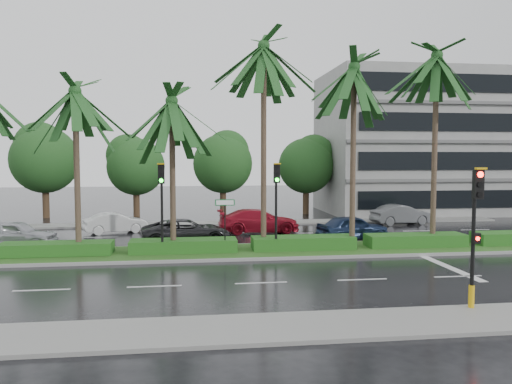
{
  "coord_description": "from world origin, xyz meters",
  "views": [
    {
      "loc": [
        -2.62,
        -23.53,
        4.79
      ],
      "look_at": [
        0.65,
        1.5,
        3.02
      ],
      "focal_mm": 35.0,
      "sensor_mm": 36.0,
      "label": 1
    }
  ],
  "objects": [
    {
      "name": "signal_median_left",
      "position": [
        -4.0,
        0.3,
        3.0
      ],
      "size": [
        0.34,
        0.42,
        4.36
      ],
      "color": "black",
      "rests_on": "median"
    },
    {
      "name": "car_darkgrey",
      "position": [
        -2.88,
        4.1,
        0.69
      ],
      "size": [
        2.91,
        5.21,
        1.38
      ],
      "primitive_type": "imported",
      "rotation": [
        0.0,
        0.0,
        1.7
      ],
      "color": "#232326",
      "rests_on": "ground"
    },
    {
      "name": "median",
      "position": [
        0.0,
        1.0,
        0.08
      ],
      "size": [
        36.0,
        4.0,
        0.15
      ],
      "color": "gray",
      "rests_on": "ground"
    },
    {
      "name": "signal_near",
      "position": [
        6.0,
        -9.39,
        2.5
      ],
      "size": [
        0.34,
        0.45,
        4.36
      ],
      "color": "black",
      "rests_on": "near_sidewalk"
    },
    {
      "name": "palm_row",
      "position": [
        -1.24,
        1.02,
        8.2
      ],
      "size": [
        26.3,
        4.2,
        10.93
      ],
      "color": "#3B2D22",
      "rests_on": "median"
    },
    {
      "name": "car_grey",
      "position": [
        12.23,
        10.12,
        0.71
      ],
      "size": [
        2.06,
        4.45,
        1.41
      ],
      "primitive_type": "imported",
      "rotation": [
        0.0,
        0.0,
        1.7
      ],
      "color": "#4D4F52",
      "rests_on": "ground"
    },
    {
      "name": "bg_trees",
      "position": [
        -0.69,
        17.59,
        4.53
      ],
      "size": [
        33.05,
        5.24,
        7.57
      ],
      "color": "#372D19",
      "rests_on": "ground"
    },
    {
      "name": "far_sidewalk",
      "position": [
        0.0,
        12.0,
        0.06
      ],
      "size": [
        40.0,
        2.0,
        0.12
      ],
      "primitive_type": "cube",
      "color": "gray",
      "rests_on": "ground"
    },
    {
      "name": "lane_markings",
      "position": [
        3.04,
        -0.43,
        0.01
      ],
      "size": [
        34.0,
        13.06,
        0.01
      ],
      "color": "silver",
      "rests_on": "ground"
    },
    {
      "name": "street_sign",
      "position": [
        -1.0,
        0.48,
        2.12
      ],
      "size": [
        0.95,
        0.09,
        2.6
      ],
      "color": "black",
      "rests_on": "median"
    },
    {
      "name": "car_silver",
      "position": [
        -11.88,
        4.0,
        0.73
      ],
      "size": [
        2.07,
        4.42,
        1.46
      ],
      "primitive_type": "imported",
      "rotation": [
        0.0,
        0.0,
        1.49
      ],
      "color": "#B6B7BF",
      "rests_on": "ground"
    },
    {
      "name": "car_blue",
      "position": [
        6.65,
        4.17,
        0.72
      ],
      "size": [
        2.65,
        4.5,
        1.44
      ],
      "primitive_type": "imported",
      "rotation": [
        0.0,
        0.0,
        1.81
      ],
      "color": "#162544",
      "rests_on": "ground"
    },
    {
      "name": "car_red",
      "position": [
        1.62,
        7.63,
        0.75
      ],
      "size": [
        2.27,
        5.22,
        1.49
      ],
      "primitive_type": "imported",
      "rotation": [
        0.0,
        0.0,
        1.61
      ],
      "color": "maroon",
      "rests_on": "ground"
    },
    {
      "name": "near_sidewalk",
      "position": [
        0.0,
        -10.2,
        0.06
      ],
      "size": [
        40.0,
        2.4,
        0.12
      ],
      "primitive_type": "cube",
      "color": "gray",
      "rests_on": "ground"
    },
    {
      "name": "car_white",
      "position": [
        -7.38,
        8.65,
        0.64
      ],
      "size": [
        2.58,
        4.11,
        1.28
      ],
      "primitive_type": "imported",
      "rotation": [
        0.0,
        0.0,
        1.91
      ],
      "color": "silver",
      "rests_on": "ground"
    },
    {
      "name": "signal_median_right",
      "position": [
        1.5,
        0.3,
        3.0
      ],
      "size": [
        0.34,
        0.42,
        4.36
      ],
      "color": "black",
      "rests_on": "median"
    },
    {
      "name": "ground",
      "position": [
        0.0,
        0.0,
        0.0
      ],
      "size": [
        120.0,
        120.0,
        0.0
      ],
      "primitive_type": "plane",
      "color": "black",
      "rests_on": "ground"
    },
    {
      "name": "hedge",
      "position": [
        0.0,
        1.0,
        0.45
      ],
      "size": [
        35.2,
        1.4,
        0.6
      ],
      "color": "#154C19",
      "rests_on": "median"
    },
    {
      "name": "building",
      "position": [
        17.0,
        18.0,
        6.0
      ],
      "size": [
        16.0,
        10.0,
        12.0
      ],
      "primitive_type": "cube",
      "color": "gray",
      "rests_on": "ground"
    }
  ]
}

